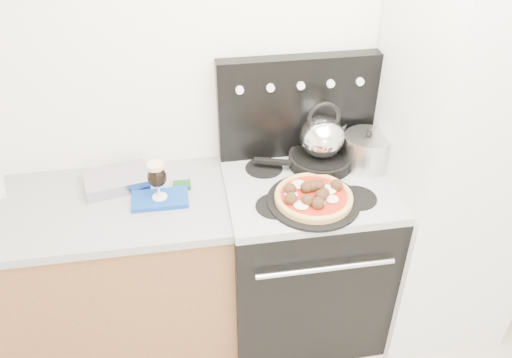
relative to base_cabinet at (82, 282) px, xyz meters
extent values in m
cube|color=white|center=(1.02, 0.30, 0.82)|extent=(3.50, 0.01, 2.50)
cube|color=brown|center=(0.00, 0.00, 0.00)|extent=(1.45, 0.60, 0.86)
cube|color=#97979D|center=(0.00, 0.00, 0.45)|extent=(1.48, 0.63, 0.04)
cube|color=black|center=(1.10, -0.02, 0.01)|extent=(0.76, 0.65, 0.88)
cube|color=#ADADB2|center=(1.10, -0.02, 0.47)|extent=(0.76, 0.65, 0.04)
cube|color=black|center=(1.10, 0.25, 0.74)|extent=(0.76, 0.08, 0.50)
cube|color=silver|center=(1.80, -0.05, 0.52)|extent=(0.64, 0.68, 1.90)
cube|color=silver|center=(0.23, 0.13, 0.50)|extent=(0.31, 0.25, 0.06)
cube|color=#103D9D|center=(0.43, -0.03, 0.48)|extent=(0.25, 0.14, 0.02)
cylinder|color=black|center=(1.09, -0.17, 0.50)|extent=(0.44, 0.44, 0.01)
cylinder|color=black|center=(1.20, 0.11, 0.52)|extent=(0.39, 0.39, 0.05)
cylinder|color=silver|center=(1.41, 0.07, 0.57)|extent=(0.26, 0.26, 0.16)
camera|label=1|loc=(0.56, -1.83, 1.82)|focal=35.00mm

